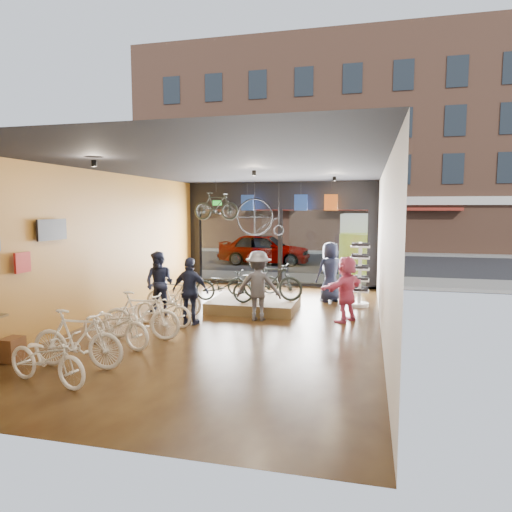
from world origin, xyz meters
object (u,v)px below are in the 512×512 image
(floor_bike_2, at_px, (115,325))
(display_bike_left, at_px, (224,286))
(customer_1, at_px, (159,284))
(customer_5, at_px, (346,289))
(customer_2, at_px, (190,291))
(customer_4, at_px, (330,272))
(floor_bike_4, at_px, (164,309))
(hung_bike, at_px, (216,206))
(floor_bike_5, at_px, (173,296))
(box_truck, at_px, (365,242))
(floor_bike_0, at_px, (47,358))
(display_platform, at_px, (254,305))
(street_car, at_px, (264,249))
(customer_3, at_px, (258,286))
(sunglasses_rack, at_px, (360,274))
(floor_bike_3, at_px, (141,315))
(floor_bike_1, at_px, (77,339))
(penny_farthing, at_px, (262,218))
(display_bike_mid, at_px, (272,281))
(display_bike_right, at_px, (254,281))

(floor_bike_2, distance_m, display_bike_left, 3.76)
(customer_1, distance_m, customer_5, 4.90)
(customer_2, height_order, customer_4, customer_4)
(customer_2, height_order, customer_5, customer_5)
(floor_bike_4, height_order, hung_bike, hung_bike)
(floor_bike_5, bearing_deg, box_truck, -17.28)
(floor_bike_0, bearing_deg, display_platform, -6.02)
(customer_5, bearing_deg, customer_2, -38.45)
(box_truck, height_order, hung_bike, hung_bike)
(street_car, xyz_separation_m, display_bike_left, (1.31, -10.82, -0.05))
(customer_3, distance_m, sunglasses_rack, 3.40)
(customer_4, bearing_deg, sunglasses_rack, 119.04)
(floor_bike_5, xyz_separation_m, hung_bike, (-0.01, 3.65, 2.41))
(customer_5, bearing_deg, customer_3, -46.28)
(floor_bike_5, height_order, customer_5, customer_5)
(customer_4, bearing_deg, floor_bike_3, 20.94)
(customer_3, height_order, customer_4, customer_4)
(hung_bike, bearing_deg, street_car, 2.20)
(display_platform, bearing_deg, box_truck, 72.42)
(customer_1, bearing_deg, hung_bike, 91.66)
(floor_bike_1, xyz_separation_m, customer_5, (4.50, 4.59, 0.30))
(box_truck, relative_size, customer_1, 3.83)
(floor_bike_2, height_order, floor_bike_4, floor_bike_2)
(street_car, relative_size, floor_bike_1, 2.63)
(sunglasses_rack, distance_m, penny_farthing, 4.22)
(floor_bike_5, relative_size, display_bike_mid, 0.95)
(floor_bike_2, bearing_deg, floor_bike_1, -165.39)
(floor_bike_1, distance_m, customer_4, 8.02)
(floor_bike_0, relative_size, display_bike_left, 1.00)
(customer_1, bearing_deg, floor_bike_1, -77.97)
(display_platform, relative_size, display_bike_left, 1.43)
(display_bike_left, relative_size, customer_1, 0.98)
(customer_1, distance_m, customer_4, 5.16)
(customer_4, xyz_separation_m, customer_5, (0.60, -2.40, -0.08))
(box_truck, height_order, display_bike_mid, box_truck)
(floor_bike_4, height_order, customer_4, customer_4)
(floor_bike_3, xyz_separation_m, sunglasses_rack, (4.55, 4.62, 0.41))
(floor_bike_1, xyz_separation_m, floor_bike_2, (-0.02, 1.28, -0.06))
(customer_5, bearing_deg, floor_bike_5, -51.68)
(floor_bike_4, bearing_deg, display_bike_right, -16.18)
(street_car, bearing_deg, sunglasses_rack, -151.70)
(display_bike_left, height_order, penny_farthing, penny_farthing)
(customer_3, bearing_deg, floor_bike_1, 58.04)
(display_bike_mid, height_order, customer_5, customer_5)
(floor_bike_2, bearing_deg, customer_3, -25.18)
(floor_bike_4, relative_size, customer_4, 0.87)
(box_truck, height_order, floor_bike_5, box_truck)
(customer_2, bearing_deg, display_platform, -114.73)
(display_bike_mid, bearing_deg, display_platform, 109.46)
(display_platform, bearing_deg, customer_1, -152.87)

